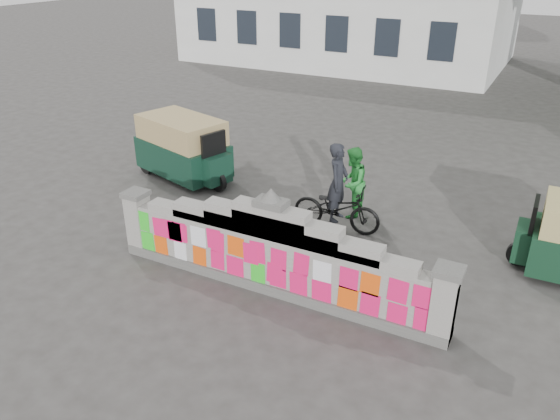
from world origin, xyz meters
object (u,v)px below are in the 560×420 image
(cyclist_bike, at_px, (337,208))
(cyclist_rider, at_px, (337,193))
(rickshaw_left, at_px, (184,147))
(pedestrian, at_px, (352,182))

(cyclist_bike, bearing_deg, cyclist_rider, 86.01)
(cyclist_rider, relative_size, rickshaw_left, 0.57)
(cyclist_rider, xyz_separation_m, pedestrian, (0.04, 0.80, -0.05))
(cyclist_bike, xyz_separation_m, rickshaw_left, (-4.73, 0.92, 0.34))
(cyclist_bike, relative_size, cyclist_rider, 1.12)
(cyclist_bike, bearing_deg, rickshaw_left, 75.03)
(cyclist_rider, height_order, rickshaw_left, cyclist_rider)
(pedestrian, distance_m, rickshaw_left, 4.77)
(cyclist_bike, relative_size, pedestrian, 1.19)
(pedestrian, height_order, rickshaw_left, pedestrian)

